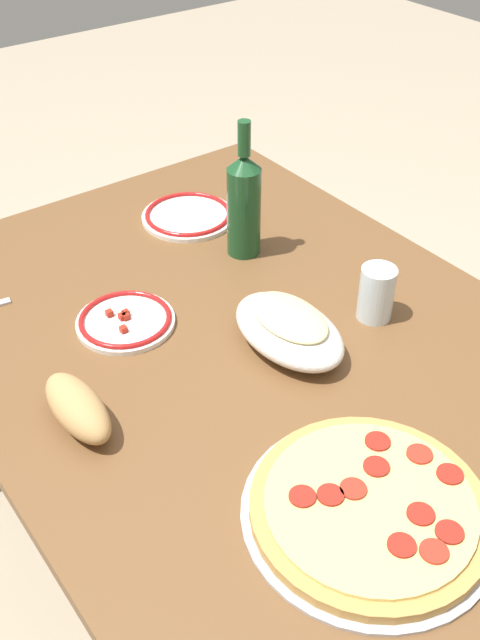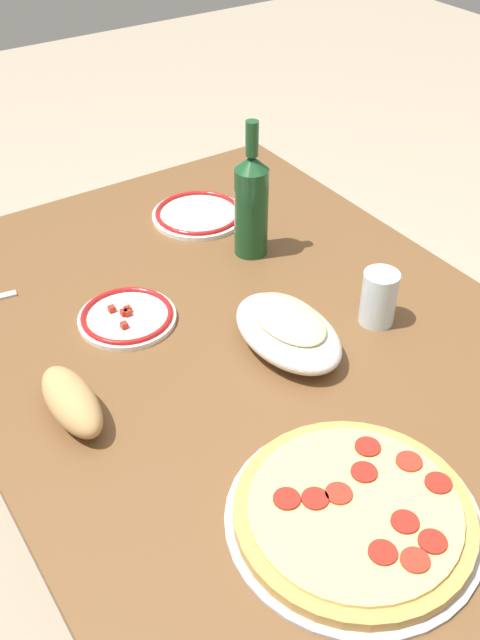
# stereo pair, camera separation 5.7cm
# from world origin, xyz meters

# --- Properties ---
(ground_plane) EXTENTS (8.00, 8.00, 0.00)m
(ground_plane) POSITION_xyz_m (0.00, 0.00, 0.00)
(ground_plane) COLOR tan
(ground_plane) RESTS_ON ground
(dining_table) EXTENTS (1.31, 0.98, 0.71)m
(dining_table) POSITION_xyz_m (0.00, 0.00, 0.61)
(dining_table) COLOR brown
(dining_table) RESTS_ON ground
(pepperoni_pizza) EXTENTS (0.36, 0.36, 0.03)m
(pepperoni_pizza) POSITION_xyz_m (0.43, -0.10, 0.73)
(pepperoni_pizza) COLOR #B7B7BC
(pepperoni_pizza) RESTS_ON dining_table
(baked_pasta_dish) EXTENTS (0.24, 0.15, 0.08)m
(baked_pasta_dish) POSITION_xyz_m (0.08, 0.05, 0.75)
(baked_pasta_dish) COLOR white
(baked_pasta_dish) RESTS_ON dining_table
(wine_bottle) EXTENTS (0.07, 0.07, 0.29)m
(wine_bottle) POSITION_xyz_m (-0.22, 0.17, 0.83)
(wine_bottle) COLOR #194723
(wine_bottle) RESTS_ON dining_table
(water_glass) EXTENTS (0.07, 0.07, 0.11)m
(water_glass) POSITION_xyz_m (0.11, 0.23, 0.77)
(water_glass) COLOR silver
(water_glass) RESTS_ON dining_table
(side_plate_near) EXTENTS (0.21, 0.21, 0.02)m
(side_plate_near) POSITION_xyz_m (-0.40, 0.15, 0.72)
(side_plate_near) COLOR white
(side_plate_near) RESTS_ON dining_table
(side_plate_far) EXTENTS (0.18, 0.18, 0.02)m
(side_plate_far) POSITION_xyz_m (-0.15, -0.16, 0.72)
(side_plate_far) COLOR white
(side_plate_far) RESTS_ON dining_table
(bread_loaf) EXTENTS (0.17, 0.07, 0.07)m
(bread_loaf) POSITION_xyz_m (0.03, -0.34, 0.75)
(bread_loaf) COLOR tan
(bread_loaf) RESTS_ON dining_table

